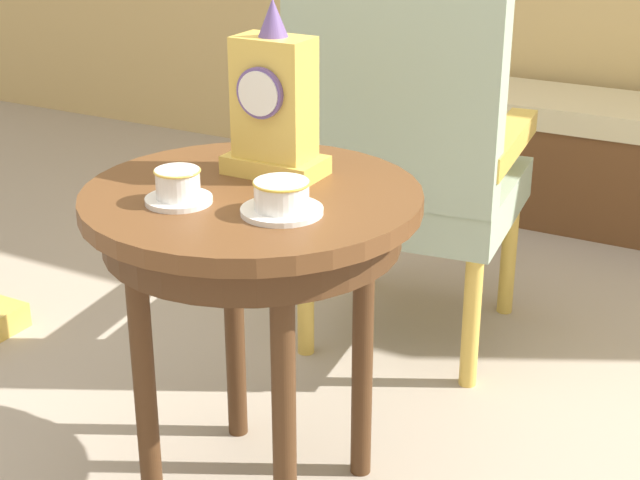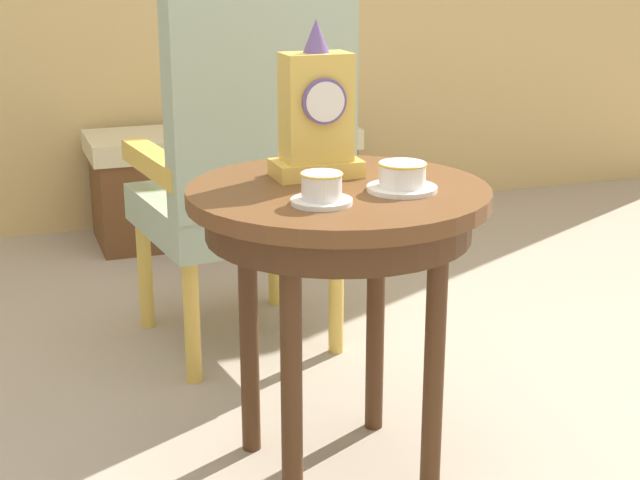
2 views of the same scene
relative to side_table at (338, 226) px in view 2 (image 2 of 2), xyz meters
The scene contains 6 objects.
side_table is the anchor object (origin of this frame).
teacup_left 0.18m from the side_table, 124.23° to the right, with size 0.12×0.12×0.06m.
teacup_right 0.18m from the side_table, 34.44° to the right, with size 0.15×0.15×0.06m.
mantel_clock 0.24m from the side_table, 96.42° to the left, with size 0.19×0.11×0.34m.
armchair 0.70m from the side_table, 90.22° to the left, with size 0.60×0.59×1.14m.
window_bench 1.94m from the side_table, 83.43° to the left, with size 1.08×0.40×0.44m.
Camera 2 is at (-0.61, -1.73, 1.14)m, focal length 52.89 mm.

